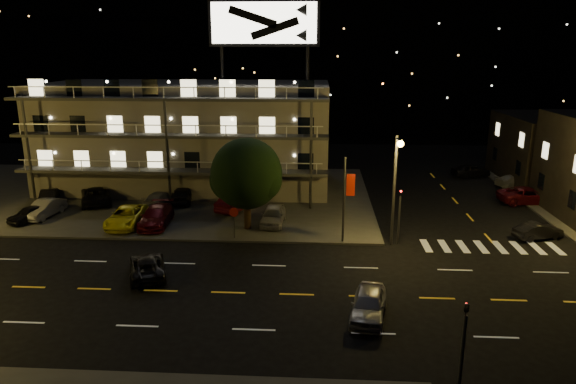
# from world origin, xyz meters

# --- Properties ---
(ground) EXTENTS (140.00, 140.00, 0.00)m
(ground) POSITION_xyz_m (0.00, 0.00, 0.00)
(ground) COLOR black
(ground) RESTS_ON ground
(curb_nw) EXTENTS (44.00, 24.00, 0.15)m
(curb_nw) POSITION_xyz_m (-14.00, 20.00, 0.07)
(curb_nw) COLOR #3A3B38
(curb_nw) RESTS_ON ground
(motel) EXTENTS (28.00, 13.80, 18.10)m
(motel) POSITION_xyz_m (-9.94, 23.88, 5.34)
(motel) COLOR gray
(motel) RESTS_ON ground
(side_bldg_back) EXTENTS (14.06, 12.00, 7.00)m
(side_bldg_back) POSITION_xyz_m (29.99, 28.00, 3.50)
(side_bldg_back) COLOR black
(side_bldg_back) RESTS_ON ground
(hill_backdrop) EXTENTS (120.00, 25.00, 24.00)m
(hill_backdrop) POSITION_xyz_m (-5.94, 68.78, 11.55)
(hill_backdrop) COLOR black
(hill_backdrop) RESTS_ON ground
(streetlight_nc) EXTENTS (0.44, 1.92, 8.00)m
(streetlight_nc) POSITION_xyz_m (8.50, 7.94, 4.96)
(streetlight_nc) COLOR #2D2D30
(streetlight_nc) RESTS_ON ground
(signal_nw) EXTENTS (0.20, 0.27, 4.60)m
(signal_nw) POSITION_xyz_m (9.00, 8.50, 2.57)
(signal_nw) COLOR #2D2D30
(signal_nw) RESTS_ON ground
(signal_sw) EXTENTS (0.20, 0.27, 4.60)m
(signal_sw) POSITION_xyz_m (9.00, -8.50, 2.57)
(signal_sw) COLOR #2D2D30
(signal_sw) RESTS_ON ground
(banner_north) EXTENTS (0.83, 0.16, 6.40)m
(banner_north) POSITION_xyz_m (5.09, 8.40, 3.43)
(banner_north) COLOR #2D2D30
(banner_north) RESTS_ON ground
(stop_sign) EXTENTS (0.91, 0.11, 2.61)m
(stop_sign) POSITION_xyz_m (-3.00, 8.57, 1.71)
(stop_sign) COLOR #2D2D30
(stop_sign) RESTS_ON ground
(tree) EXTENTS (5.68, 5.47, 7.15)m
(tree) POSITION_xyz_m (-2.36, 10.75, 4.40)
(tree) COLOR black
(tree) RESTS_ON curb_nw
(lot_car_0) EXTENTS (2.82, 3.95, 1.25)m
(lot_car_0) POSITION_xyz_m (-20.27, 11.48, 0.77)
(lot_car_0) COLOR black
(lot_car_0) RESTS_ON curb_nw
(lot_car_1) EXTENTS (1.99, 4.43, 1.41)m
(lot_car_1) POSITION_xyz_m (-19.65, 12.64, 0.86)
(lot_car_1) COLOR #9B9BA0
(lot_car_1) RESTS_ON curb_nw
(lot_car_2) EXTENTS (2.68, 5.36, 1.46)m
(lot_car_2) POSITION_xyz_m (-12.01, 10.89, 0.88)
(lot_car_2) COLOR yellow
(lot_car_2) RESTS_ON curb_nw
(lot_car_3) EXTENTS (2.36, 5.23, 1.49)m
(lot_car_3) POSITION_xyz_m (-9.67, 11.08, 0.89)
(lot_car_3) COLOR #510B13
(lot_car_3) RESTS_ON curb_nw
(lot_car_4) EXTENTS (1.97, 4.39, 1.46)m
(lot_car_4) POSITION_xyz_m (-0.41, 11.93, 0.88)
(lot_car_4) COLOR #9B9BA0
(lot_car_4) RESTS_ON curb_nw
(lot_car_5) EXTENTS (2.46, 4.05, 1.26)m
(lot_car_5) POSITION_xyz_m (-21.41, 16.95, 0.78)
(lot_car_5) COLOR black
(lot_car_5) RESTS_ON curb_nw
(lot_car_6) EXTENTS (4.53, 6.01, 1.52)m
(lot_car_6) POSITION_xyz_m (-17.00, 16.80, 0.91)
(lot_car_6) COLOR black
(lot_car_6) RESTS_ON curb_nw
(lot_car_7) EXTENTS (2.48, 4.62, 1.27)m
(lot_car_7) POSITION_xyz_m (-10.97, 16.43, 0.79)
(lot_car_7) COLOR #9B9BA0
(lot_car_7) RESTS_ON curb_nw
(lot_car_8) EXTENTS (2.17, 4.43, 1.45)m
(lot_car_8) POSITION_xyz_m (-9.21, 17.50, 0.88)
(lot_car_8) COLOR black
(lot_car_8) RESTS_ON curb_nw
(lot_car_9) EXTENTS (3.31, 4.95, 1.54)m
(lot_car_9) POSITION_xyz_m (-3.91, 15.42, 0.92)
(lot_car_9) COLOR #510B13
(lot_car_9) RESTS_ON curb_nw
(side_car_0) EXTENTS (3.93, 2.45, 1.22)m
(side_car_0) POSITION_xyz_m (19.59, 10.18, 0.61)
(side_car_0) COLOR black
(side_car_0) RESTS_ON ground
(side_car_1) EXTENTS (5.66, 2.98, 1.52)m
(side_car_1) POSITION_xyz_m (22.48, 19.50, 0.76)
(side_car_1) COLOR #510B13
(side_car_1) RESTS_ON ground
(side_car_2) EXTENTS (4.54, 2.95, 1.22)m
(side_car_2) POSITION_xyz_m (23.45, 25.52, 0.61)
(side_car_2) COLOR #9B9BA0
(side_car_2) RESTS_ON ground
(side_car_3) EXTENTS (4.66, 2.97, 1.48)m
(side_car_3) POSITION_xyz_m (20.08, 29.65, 0.74)
(side_car_3) COLOR black
(side_car_3) RESTS_ON ground
(road_car_east) EXTENTS (2.51, 4.57, 1.47)m
(road_car_east) POSITION_xyz_m (5.89, -2.32, 0.74)
(road_car_east) COLOR #9B9BA0
(road_car_east) RESTS_ON ground
(road_car_west) EXTENTS (3.50, 4.99, 1.27)m
(road_car_west) POSITION_xyz_m (-7.42, 2.05, 0.63)
(road_car_west) COLOR black
(road_car_west) RESTS_ON ground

